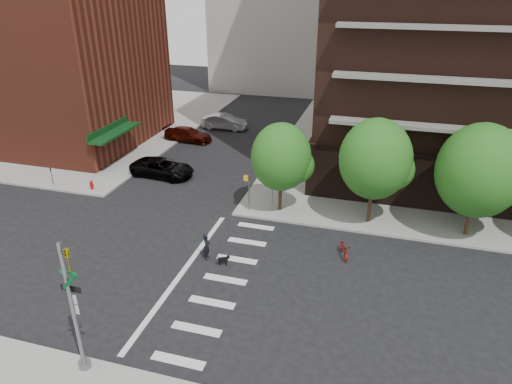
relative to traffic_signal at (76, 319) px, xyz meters
The scene contains 18 objects.
ground 7.98m from the traffic_signal, 86.42° to the left, with size 120.00×120.00×0.00m, color black.
sidewalk_ne 37.51m from the traffic_signal, 55.92° to the left, with size 39.00×33.00×0.15m, color gray.
sidewalk_nw 39.31m from the traffic_signal, 127.79° to the left, with size 31.00×33.00×0.15m, color gray.
crosswalk 8.40m from the traffic_signal, 70.35° to the left, with size 3.85×13.00×0.01m.
midrise_nw 34.19m from the traffic_signal, 130.18° to the left, with size 21.40×15.50×20.00m.
tree_a 16.66m from the traffic_signal, 74.39° to the left, with size 4.00×4.00×5.90m.
tree_b 19.20m from the traffic_signal, 56.79° to the left, with size 4.50×4.50×6.65m.
tree_c 23.02m from the traffic_signal, 44.16° to the left, with size 5.00×5.00×6.80m.
traffic_signal is the anchor object (origin of this frame).
pedestrian_signal 15.69m from the traffic_signal, 79.76° to the left, with size 2.18×0.67×2.60m.
fire_hydrant 18.42m from the traffic_signal, 123.26° to the left, with size 0.24×0.24×0.73m.
parking_meter 20.49m from the traffic_signal, 131.50° to the left, with size 0.10×0.08×1.32m.
parked_car_black 20.48m from the traffic_signal, 107.64° to the left, with size 5.22×2.41×1.45m, color black.
parked_car_maroon 29.19m from the traffic_signal, 105.39° to the left, with size 4.79×1.95×1.39m, color #3D0C05.
parked_car_silver 33.39m from the traffic_signal, 99.70° to the left, with size 4.83×1.69×1.59m, color #A5A8AC.
scooter 15.07m from the traffic_signal, 51.07° to the left, with size 0.62×1.79×0.94m, color #A01A13.
dog_walker 9.48m from the traffic_signal, 78.94° to the left, with size 0.39×0.59×1.63m, color black.
dog 9.56m from the traffic_signal, 71.66° to the left, with size 0.66×0.41×0.56m.
Camera 1 is at (10.19, -18.98, 14.81)m, focal length 32.00 mm.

